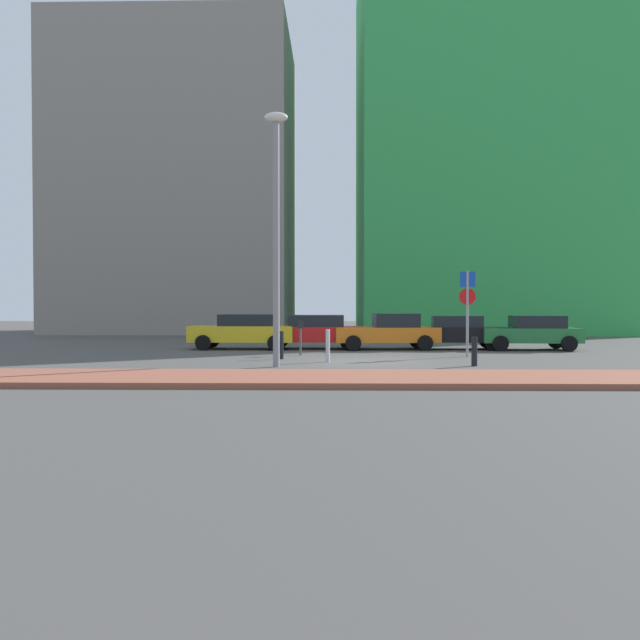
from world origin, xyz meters
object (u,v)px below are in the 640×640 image
parking_sign_post (467,303)px  parking_meter (301,333)px  parked_car_orange (389,331)px  street_lamp (276,219)px  parked_car_black (456,332)px  traffic_bollard_far (282,345)px  parked_car_green (531,332)px  parked_car_red (314,331)px  parked_car_yellow (244,331)px  traffic_bollard_near (474,351)px  traffic_bollard_mid (328,346)px

parking_sign_post → parking_meter: (-6.08, 0.54, -1.12)m
parked_car_orange → street_lamp: size_ratio=0.59×
parked_car_orange → parking_sign_post: (2.53, -3.91, 1.19)m
parked_car_black → parking_meter: bearing=-150.9°
parking_sign_post → traffic_bollard_far: parking_sign_post is taller
parked_car_orange → parked_car_green: 5.94m
parked_car_black → parking_sign_post: (-0.35, -4.11, 1.21)m
parking_meter → street_lamp: bearing=-95.8°
parked_car_black → parked_car_green: size_ratio=1.05×
parked_car_red → parked_car_green: (9.10, -0.47, -0.02)m
parked_car_red → parked_car_orange: (3.16, -0.28, -0.01)m
parked_car_red → parking_meter: 3.68m
parked_car_yellow → street_lamp: (2.11, -8.14, 3.65)m
parking_sign_post → traffic_bollard_near: bearing=-98.3°
parked_car_yellow → parked_car_red: bearing=4.7°
parked_car_red → parked_car_black: bearing=-0.8°
parked_car_yellow → traffic_bollard_mid: 7.36m
parked_car_black → traffic_bollard_near: bearing=-96.5°
traffic_bollard_mid → traffic_bollard_far: size_ratio=1.11×
parked_car_red → parked_car_orange: 3.17m
parked_car_red → parked_car_green: size_ratio=1.05×
parked_car_black → parked_car_green: bearing=-7.3°
parked_car_yellow → parked_car_red: (2.99, 0.24, -0.01)m
traffic_bollard_mid → traffic_bollard_far: bearing=144.4°
parking_meter → traffic_bollard_mid: parking_meter is taller
parked_car_green → parked_car_red: bearing=177.0°
parked_car_green → traffic_bollard_near: 8.50m
parking_meter → traffic_bollard_far: size_ratio=1.34×
parking_meter → traffic_bollard_near: 7.03m
parked_car_green → street_lamp: street_lamp is taller
parking_sign_post → traffic_bollard_mid: bearing=-154.1°
parked_car_red → parking_meter: size_ratio=3.32×
parked_car_orange → parking_sign_post: size_ratio=1.43×
parked_car_orange → traffic_bollard_near: (1.97, -7.71, -0.32)m
parking_meter → parked_car_black: bearing=29.1°
parked_car_green → traffic_bollard_mid: parked_car_green is taller
street_lamp → parked_car_orange: bearing=63.6°
parked_car_orange → parking_sign_post: 4.81m
parked_car_red → traffic_bollard_far: parked_car_red is taller
parked_car_green → parked_car_black: bearing=172.7°
parked_car_orange → parking_sign_post: parking_sign_post is taller
parked_car_green → traffic_bollard_mid: (-8.44, -6.17, -0.22)m
parking_meter → traffic_bollard_far: parking_meter is taller
parked_car_black → parking_meter: 7.36m
parked_car_orange → street_lamp: (-4.03, -8.11, 3.67)m
parked_car_black → street_lamp: 11.42m
parking_sign_post → parked_car_orange: bearing=122.8°
parked_car_orange → street_lamp: bearing=-116.4°
traffic_bollard_near → traffic_bollard_mid: bearing=163.3°
parked_car_black → parking_meter: parked_car_black is taller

